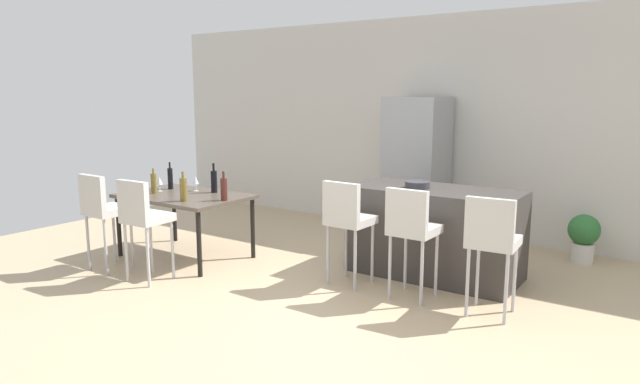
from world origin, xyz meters
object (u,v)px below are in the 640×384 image
(refrigerator, at_px, (416,168))
(dining_chair_far, at_px, (143,214))
(wine_bottle_near, at_px, (170,178))
(dining_table, at_px, (184,200))
(wine_bottle_end, at_px, (224,189))
(fruit_bowl, at_px, (418,185))
(wine_glass_left, at_px, (196,181))
(wine_glass_middle, at_px, (159,181))
(bar_chair_left, at_px, (347,217))
(wine_bottle_far, at_px, (183,189))
(wine_bottle_right, at_px, (214,181))
(kitchen_island, at_px, (435,232))
(bar_chair_right, at_px, (492,237))
(wine_bottle_corner, at_px, (154,183))
(potted_plant, at_px, (584,235))
(dining_chair_near, at_px, (103,207))
(bar_chair_middle, at_px, (411,226))

(refrigerator, bearing_deg, dining_chair_far, -113.99)
(wine_bottle_near, relative_size, refrigerator, 0.18)
(dining_table, xyz_separation_m, wine_bottle_end, (0.64, -0.00, 0.19))
(dining_table, relative_size, wine_bottle_near, 4.42)
(refrigerator, bearing_deg, fruit_bowl, -64.52)
(wine_glass_left, xyz_separation_m, wine_glass_middle, (-0.34, -0.26, 0.00))
(bar_chair_left, relative_size, wine_bottle_far, 3.25)
(fruit_bowl, bearing_deg, wine_bottle_right, -163.86)
(kitchen_island, height_order, wine_bottle_end, wine_bottle_end)
(kitchen_island, height_order, wine_bottle_near, wine_bottle_near)
(wine_bottle_end, bearing_deg, fruit_bowl, 27.45)
(bar_chair_right, distance_m, wine_bottle_right, 3.30)
(wine_bottle_corner, bearing_deg, wine_bottle_right, 38.18)
(kitchen_island, xyz_separation_m, potted_plant, (1.20, 1.38, -0.15))
(dining_chair_near, distance_m, dining_chair_far, 0.66)
(bar_chair_middle, height_order, wine_bottle_right, wine_bottle_right)
(dining_chair_far, height_order, wine_bottle_right, wine_bottle_right)
(bar_chair_right, xyz_separation_m, fruit_bowl, (-1.02, 0.72, 0.26))
(dining_chair_near, bearing_deg, wine_glass_left, 76.22)
(bar_chair_right, height_order, dining_chair_far, same)
(kitchen_island, xyz_separation_m, wine_glass_middle, (-3.05, -1.03, 0.40))
(bar_chair_left, distance_m, bar_chair_right, 1.42)
(refrigerator, bearing_deg, wine_bottle_near, -134.39)
(bar_chair_left, height_order, wine_bottle_near, wine_bottle_near)
(bar_chair_middle, bearing_deg, wine_bottle_far, -168.25)
(wine_bottle_near, bearing_deg, kitchen_island, 15.57)
(dining_chair_far, bearing_deg, dining_table, 111.44)
(bar_chair_left, distance_m, wine_bottle_near, 2.49)
(wine_bottle_corner, xyz_separation_m, wine_bottle_end, (0.99, 0.13, 0.01))
(wine_bottle_right, distance_m, wine_glass_left, 0.26)
(dining_chair_near, bearing_deg, potted_plant, 37.75)
(bar_chair_right, relative_size, wine_glass_left, 6.03)
(wine_bottle_near, bearing_deg, dining_chair_near, -84.88)
(wine_glass_middle, xyz_separation_m, refrigerator, (2.18, 2.42, 0.06))
(bar_chair_left, distance_m, refrigerator, 2.20)
(wine_bottle_right, bearing_deg, bar_chair_middle, -1.35)
(kitchen_island, distance_m, potted_plant, 1.83)
(wine_glass_middle, bearing_deg, kitchen_island, 18.71)
(kitchen_island, bearing_deg, wine_bottle_near, -164.43)
(bar_chair_right, xyz_separation_m, refrigerator, (-1.71, 2.17, 0.22))
(dining_chair_far, bearing_deg, potted_plant, 42.59)
(dining_chair_far, height_order, wine_glass_middle, dining_chair_far)
(wine_glass_middle, bearing_deg, fruit_bowl, 18.54)
(wine_bottle_far, xyz_separation_m, wine_glass_left, (-0.37, 0.52, -0.01))
(wine_bottle_corner, relative_size, refrigerator, 0.16)
(wine_bottle_end, distance_m, wine_bottle_far, 0.43)
(wine_glass_left, bearing_deg, wine_bottle_end, -19.34)
(wine_bottle_near, bearing_deg, wine_bottle_far, -31.41)
(dining_chair_far, relative_size, wine_bottle_far, 3.25)
(dining_table, height_order, dining_chair_far, dining_chair_far)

